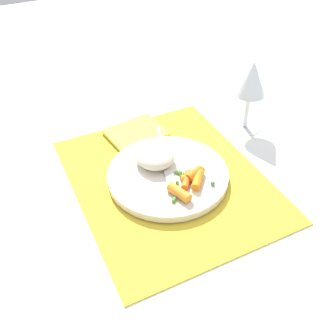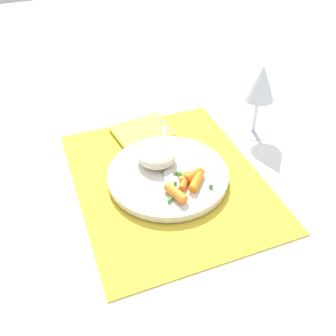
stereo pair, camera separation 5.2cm
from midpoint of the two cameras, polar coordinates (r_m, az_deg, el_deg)
name	(u,v)px [view 1 (the left image)]	position (r m, az deg, el deg)	size (l,w,h in m)	color
ground_plane	(168,180)	(0.74, -2.00, -1.85)	(2.40, 2.40, 0.00)	white
placemat	(168,179)	(0.74, -2.00, -1.67)	(0.42, 0.35, 0.01)	gold
plate	(168,175)	(0.73, -2.02, -1.08)	(0.23, 0.23, 0.01)	silver
rice_mound	(155,155)	(0.74, -4.03, 1.83)	(0.08, 0.08, 0.03)	beige
carrot_portion	(190,181)	(0.69, 1.13, -2.06)	(0.07, 0.09, 0.02)	orange
pea_scatter	(186,182)	(0.70, 0.64, -2.16)	(0.07, 0.09, 0.01)	#488E3D
fork	(166,161)	(0.74, -2.33, 0.98)	(0.18, 0.07, 0.01)	silver
wine_glass	(251,82)	(0.83, 10.59, 12.47)	(0.07, 0.07, 0.16)	silver
napkin	(135,133)	(0.85, -6.75, 5.16)	(0.10, 0.12, 0.01)	#EAE54C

